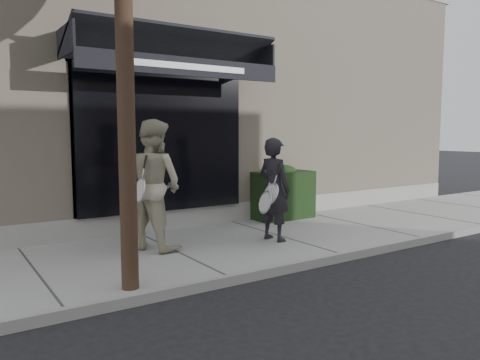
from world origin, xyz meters
TOP-DOWN VIEW (x-y plane):
  - ground at (0.00, 0.00)m, footprint 80.00×80.00m
  - sidewalk at (0.00, 0.00)m, footprint 20.00×3.00m
  - curb at (0.00, -1.55)m, footprint 20.00×0.10m
  - building_facade at (-0.01, 4.96)m, footprint 14.30×8.04m
  - hedge at (1.10, 1.25)m, footprint 1.30×0.70m
  - pedestrian_front at (-0.29, -0.28)m, footprint 0.77×0.80m
  - pedestrian_back at (-2.21, 0.31)m, footprint 1.10×1.21m

SIDE VIEW (x-z plane):
  - ground at x=0.00m, z-range 0.00..0.00m
  - sidewalk at x=0.00m, z-range 0.00..0.12m
  - curb at x=0.00m, z-range 0.00..0.14m
  - hedge at x=1.10m, z-range 0.09..1.23m
  - pedestrian_front at x=-0.29m, z-range 0.12..1.85m
  - pedestrian_back at x=-2.21m, z-range 0.12..2.14m
  - building_facade at x=-0.01m, z-range -0.08..5.56m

